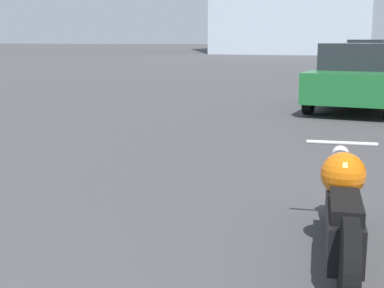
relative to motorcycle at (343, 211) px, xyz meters
name	(u,v)px	position (x,y,z in m)	size (l,w,h in m)	color
motorcycle	(343,211)	(0.00, 0.00, 0.00)	(0.62, 2.50, 0.83)	black
parked_car_green	(357,77)	(-0.38, 9.83, 0.40)	(2.25, 4.58, 1.63)	#1E6B33
parked_car_black	(366,60)	(-0.53, 20.71, 0.45)	(2.03, 4.08, 1.72)	black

